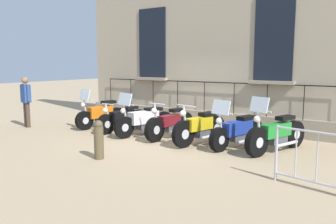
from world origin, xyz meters
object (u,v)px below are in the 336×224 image
at_px(crowd_barrier, 328,161).
at_px(motorcycle_white, 144,120).
at_px(pedestrian_walking, 26,99).
at_px(motorcycle_green, 276,134).
at_px(motorcycle_black, 124,119).
at_px(motorcycle_blue, 238,131).
at_px(motorcycle_orange, 101,115).
at_px(motorcycle_maroon, 170,124).
at_px(motorcycle_yellow, 200,128).
at_px(bollard, 99,140).

bearing_deg(crowd_barrier, motorcycle_white, -111.09).
bearing_deg(pedestrian_walking, motorcycle_green, 99.58).
bearing_deg(motorcycle_black, motorcycle_green, 90.70).
xyz_separation_m(motorcycle_white, motorcycle_green, (-0.19, 3.93, -0.02)).
bearing_deg(motorcycle_white, motorcycle_green, 92.70).
relative_size(motorcycle_black, motorcycle_blue, 0.99).
height_order(motorcycle_orange, motorcycle_black, motorcycle_orange).
bearing_deg(motorcycle_black, motorcycle_white, 82.36).
xyz_separation_m(motorcycle_white, crowd_barrier, (2.10, 5.45, 0.10)).
relative_size(motorcycle_blue, motorcycle_green, 0.96).
bearing_deg(motorcycle_blue, crowd_barrier, 48.17).
relative_size(motorcycle_orange, motorcycle_maroon, 0.94).
xyz_separation_m(motorcycle_white, motorcycle_maroon, (-0.09, 0.88, -0.05)).
relative_size(motorcycle_white, motorcycle_yellow, 1.10).
relative_size(motorcycle_white, pedestrian_walking, 1.25).
relative_size(motorcycle_blue, crowd_barrier, 1.10).
bearing_deg(motorcycle_green, motorcycle_blue, -87.24).
distance_m(motorcycle_orange, pedestrian_walking, 2.60).
distance_m(motorcycle_maroon, motorcycle_yellow, 1.09).
bearing_deg(motorcycle_black, bollard, 30.97).
xyz_separation_m(motorcycle_green, bollard, (2.86, -3.19, 0.01)).
bearing_deg(motorcycle_orange, crowd_barrier, 72.95).
relative_size(motorcycle_black, motorcycle_white, 0.96).
bearing_deg(motorcycle_black, motorcycle_blue, 90.18).
bearing_deg(motorcycle_black, pedestrian_walking, -67.88).
bearing_deg(motorcycle_maroon, motorcycle_green, 91.81).
bearing_deg(motorcycle_green, bollard, -48.12).
bearing_deg(pedestrian_walking, motorcycle_black, 112.12).
relative_size(motorcycle_black, bollard, 2.28).
bearing_deg(motorcycle_maroon, motorcycle_orange, -91.83).
bearing_deg(pedestrian_walking, bollard, 72.96).
relative_size(motorcycle_maroon, crowd_barrier, 1.10).
height_order(motorcycle_yellow, motorcycle_green, motorcycle_green).
bearing_deg(crowd_barrier, bollard, -83.06).
distance_m(motorcycle_white, motorcycle_maroon, 0.89).
bearing_deg(crowd_barrier, motorcycle_black, -109.23).
height_order(bollard, pedestrian_walking, pedestrian_walking).
distance_m(motorcycle_maroon, motorcycle_green, 3.05).
distance_m(motorcycle_orange, crowd_barrier, 7.78).
relative_size(motorcycle_green, crowd_barrier, 1.15).
relative_size(motorcycle_maroon, bollard, 2.29).
relative_size(crowd_barrier, pedestrian_walking, 1.09).
xyz_separation_m(bollard, pedestrian_walking, (-1.50, -4.89, 0.52)).
xyz_separation_m(motorcycle_yellow, motorcycle_blue, (-0.24, 0.99, -0.02)).
xyz_separation_m(motorcycle_white, motorcycle_yellow, (0.10, 1.96, -0.02)).
bearing_deg(motorcycle_black, crowd_barrier, 70.77).
height_order(motorcycle_yellow, crowd_barrier, motorcycle_yellow).
relative_size(motorcycle_yellow, motorcycle_green, 0.90).
relative_size(motorcycle_orange, motorcycle_green, 0.90).
bearing_deg(bollard, motorcycle_maroon, 177.11).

